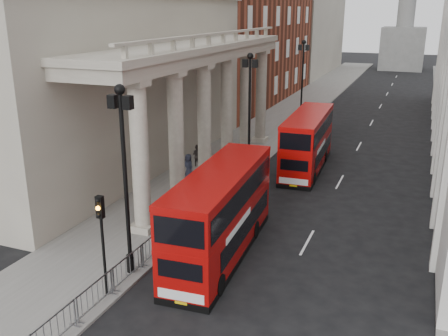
{
  "coord_description": "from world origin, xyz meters",
  "views": [
    {
      "loc": [
        10.58,
        -12.82,
        11.25
      ],
      "look_at": [
        0.83,
        11.59,
        2.87
      ],
      "focal_mm": 40.0,
      "sensor_mm": 36.0,
      "label": 1
    }
  ],
  "objects_px": {
    "lamp_post_north": "(302,77)",
    "pedestrian_b": "(197,155)",
    "lamp_post_south": "(125,169)",
    "pedestrian_a": "(202,171)",
    "pedestrian_c": "(189,166)",
    "lamp_post_mid": "(250,104)",
    "bus_far": "(307,141)",
    "bus_near": "(221,212)",
    "traffic_light": "(101,228)"
  },
  "relations": [
    {
      "from": "lamp_post_north",
      "to": "pedestrian_b",
      "type": "relative_size",
      "value": 5.09
    },
    {
      "from": "lamp_post_south",
      "to": "lamp_post_north",
      "type": "relative_size",
      "value": 1.0
    },
    {
      "from": "pedestrian_a",
      "to": "pedestrian_c",
      "type": "xyz_separation_m",
      "value": [
        -1.19,
        0.36,
        0.07
      ]
    },
    {
      "from": "lamp_post_south",
      "to": "lamp_post_north",
      "type": "bearing_deg",
      "value": 90.0
    },
    {
      "from": "lamp_post_south",
      "to": "pedestrian_c",
      "type": "relative_size",
      "value": 4.83
    },
    {
      "from": "lamp_post_mid",
      "to": "pedestrian_a",
      "type": "distance_m",
      "value": 5.85
    },
    {
      "from": "bus_far",
      "to": "lamp_post_north",
      "type": "bearing_deg",
      "value": 102.42
    },
    {
      "from": "lamp_post_south",
      "to": "pedestrian_b",
      "type": "height_order",
      "value": "lamp_post_south"
    },
    {
      "from": "pedestrian_c",
      "to": "pedestrian_b",
      "type": "bearing_deg",
      "value": 127.35
    },
    {
      "from": "lamp_post_mid",
      "to": "pedestrian_b",
      "type": "relative_size",
      "value": 5.09
    },
    {
      "from": "bus_near",
      "to": "pedestrian_b",
      "type": "relative_size",
      "value": 6.08
    },
    {
      "from": "bus_near",
      "to": "lamp_post_north",
      "type": "bearing_deg",
      "value": 92.54
    },
    {
      "from": "lamp_post_north",
      "to": "pedestrian_c",
      "type": "xyz_separation_m",
      "value": [
        -3.19,
        -19.42,
        -3.93
      ]
    },
    {
      "from": "lamp_post_north",
      "to": "pedestrian_c",
      "type": "distance_m",
      "value": 20.07
    },
    {
      "from": "bus_near",
      "to": "pedestrian_a",
      "type": "relative_size",
      "value": 6.26
    },
    {
      "from": "pedestrian_b",
      "to": "lamp_post_north",
      "type": "bearing_deg",
      "value": -90.7
    },
    {
      "from": "lamp_post_north",
      "to": "pedestrian_c",
      "type": "bearing_deg",
      "value": -99.33
    },
    {
      "from": "traffic_light",
      "to": "bus_near",
      "type": "height_order",
      "value": "traffic_light"
    },
    {
      "from": "lamp_post_mid",
      "to": "lamp_post_south",
      "type": "bearing_deg",
      "value": -90.0
    },
    {
      "from": "lamp_post_south",
      "to": "traffic_light",
      "type": "bearing_deg",
      "value": -87.16
    },
    {
      "from": "lamp_post_mid",
      "to": "pedestrian_c",
      "type": "xyz_separation_m",
      "value": [
        -3.19,
        -3.42,
        -3.93
      ]
    },
    {
      "from": "traffic_light",
      "to": "bus_near",
      "type": "bearing_deg",
      "value": 60.63
    },
    {
      "from": "lamp_post_mid",
      "to": "bus_far",
      "type": "xyz_separation_m",
      "value": [
        3.8,
        2.01,
        -2.75
      ]
    },
    {
      "from": "lamp_post_mid",
      "to": "bus_near",
      "type": "distance_m",
      "value": 13.45
    },
    {
      "from": "traffic_light",
      "to": "pedestrian_c",
      "type": "bearing_deg",
      "value": 102.69
    },
    {
      "from": "lamp_post_mid",
      "to": "bus_far",
      "type": "relative_size",
      "value": 0.86
    },
    {
      "from": "lamp_post_mid",
      "to": "bus_far",
      "type": "bearing_deg",
      "value": 27.82
    },
    {
      "from": "lamp_post_north",
      "to": "traffic_light",
      "type": "relative_size",
      "value": 1.93
    },
    {
      "from": "bus_far",
      "to": "pedestrian_c",
      "type": "distance_m",
      "value": 8.92
    },
    {
      "from": "lamp_post_south",
      "to": "traffic_light",
      "type": "xyz_separation_m",
      "value": [
        0.1,
        -2.02,
        -1.8
      ]
    },
    {
      "from": "bus_near",
      "to": "pedestrian_a",
      "type": "bearing_deg",
      "value": 115.59
    },
    {
      "from": "lamp_post_north",
      "to": "pedestrian_c",
      "type": "height_order",
      "value": "lamp_post_north"
    },
    {
      "from": "lamp_post_south",
      "to": "pedestrian_a",
      "type": "bearing_deg",
      "value": 99.27
    },
    {
      "from": "lamp_post_north",
      "to": "bus_near",
      "type": "relative_size",
      "value": 0.84
    },
    {
      "from": "lamp_post_mid",
      "to": "pedestrian_b",
      "type": "height_order",
      "value": "lamp_post_mid"
    },
    {
      "from": "lamp_post_south",
      "to": "bus_near",
      "type": "height_order",
      "value": "lamp_post_south"
    },
    {
      "from": "lamp_post_south",
      "to": "bus_far",
      "type": "bearing_deg",
      "value": 78.08
    },
    {
      "from": "bus_far",
      "to": "pedestrian_b",
      "type": "relative_size",
      "value": 5.92
    },
    {
      "from": "lamp_post_north",
      "to": "bus_far",
      "type": "xyz_separation_m",
      "value": [
        3.8,
        -13.99,
        -2.75
      ]
    },
    {
      "from": "lamp_post_north",
      "to": "traffic_light",
      "type": "distance_m",
      "value": 34.07
    },
    {
      "from": "lamp_post_south",
      "to": "lamp_post_mid",
      "type": "distance_m",
      "value": 16.0
    },
    {
      "from": "lamp_post_north",
      "to": "bus_far",
      "type": "distance_m",
      "value": 14.76
    },
    {
      "from": "bus_far",
      "to": "pedestrian_a",
      "type": "height_order",
      "value": "bus_far"
    },
    {
      "from": "traffic_light",
      "to": "pedestrian_c",
      "type": "xyz_separation_m",
      "value": [
        -3.29,
        14.6,
        -2.13
      ]
    },
    {
      "from": "bus_near",
      "to": "pedestrian_a",
      "type": "height_order",
      "value": "bus_near"
    },
    {
      "from": "traffic_light",
      "to": "pedestrian_b",
      "type": "height_order",
      "value": "traffic_light"
    },
    {
      "from": "traffic_light",
      "to": "lamp_post_mid",
      "type": "bearing_deg",
      "value": 90.32
    },
    {
      "from": "bus_near",
      "to": "bus_far",
      "type": "distance_m",
      "value": 14.85
    },
    {
      "from": "lamp_post_mid",
      "to": "traffic_light",
      "type": "bearing_deg",
      "value": -89.68
    },
    {
      "from": "bus_near",
      "to": "lamp_post_south",
      "type": "bearing_deg",
      "value": -137.03
    }
  ]
}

